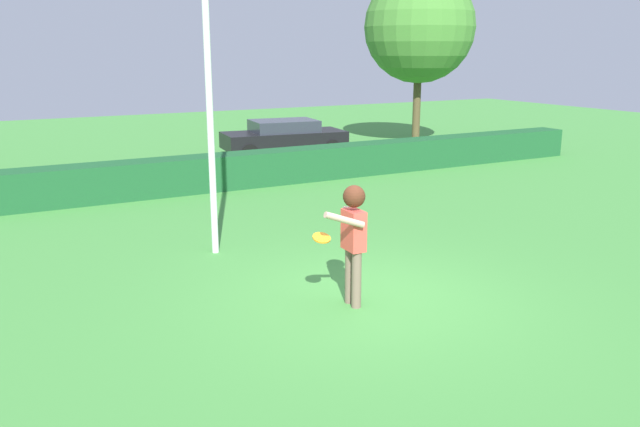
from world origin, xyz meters
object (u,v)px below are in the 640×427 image
person (353,231)px  frisbee (322,238)px  lamppost (207,37)px  parked_car_black (284,136)px  birch_tree (420,27)px

person → frisbee: person is taller
lamppost → parked_car_black: 11.53m
frisbee → person: bearing=-14.5°
parked_car_black → birch_tree: 6.75m
person → birch_tree: bearing=50.2°
person → lamppost: size_ratio=0.25×
person → frisbee: (-0.44, 0.11, -0.07)m
person → parked_car_black: person is taller
frisbee → parked_car_black: parked_car_black is taller
birch_tree → parked_car_black: bearing=179.6°
person → lamppost: bearing=105.0°
person → birch_tree: 16.88m
parked_car_black → birch_tree: size_ratio=0.67×
parked_car_black → birch_tree: birch_tree is taller
person → lamppost: (-0.90, 3.35, 2.70)m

